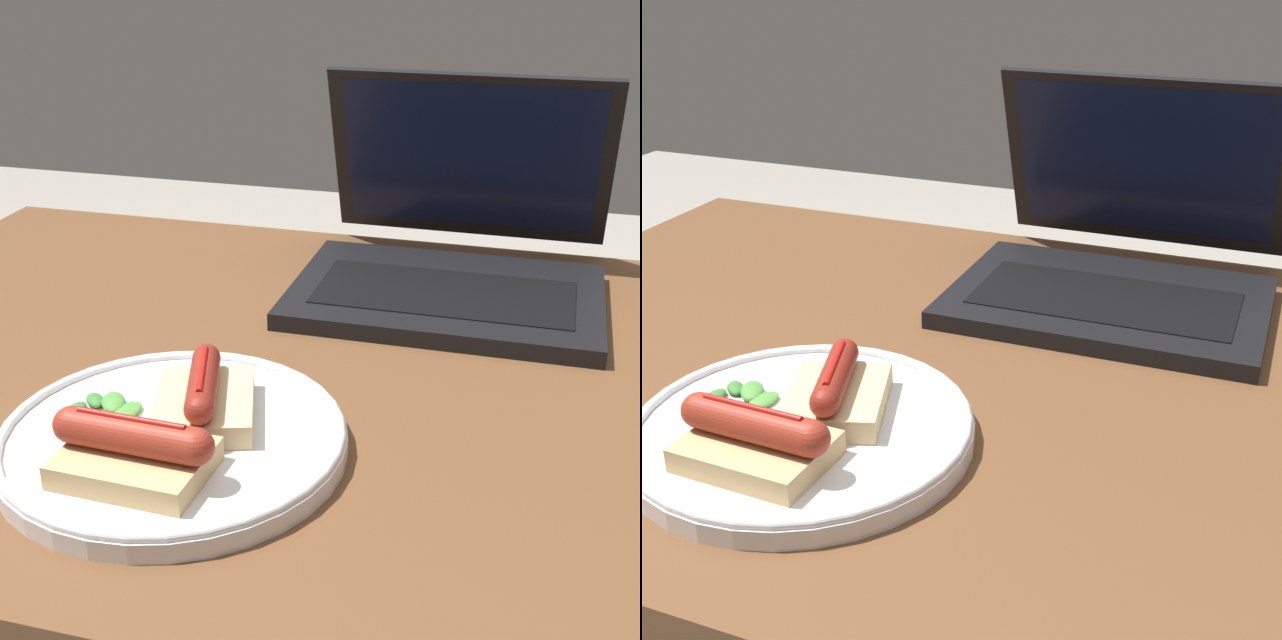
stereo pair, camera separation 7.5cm
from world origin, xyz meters
TOP-DOWN VIEW (x-y plane):
  - desk at (0.00, 0.00)m, footprint 1.24×0.72m
  - laptop at (-0.00, 0.21)m, footprint 0.32×0.31m
  - plate at (-0.16, -0.17)m, footprint 0.27×0.27m
  - sausage_toast_left at (-0.15, -0.14)m, footprint 0.10×0.12m
  - sausage_toast_middle at (-0.16, -0.23)m, footprint 0.12×0.08m
  - salad_pile at (-0.22, -0.15)m, footprint 0.06×0.07m

SIDE VIEW (x-z plane):
  - desk at x=0.00m, z-range 0.26..1.00m
  - plate at x=-0.16m, z-range 0.74..0.76m
  - salad_pile at x=-0.22m, z-range 0.75..0.76m
  - sausage_toast_left at x=-0.15m, z-range 0.75..0.79m
  - sausage_toast_middle at x=-0.16m, z-range 0.75..0.79m
  - laptop at x=0.00m, z-range 0.67..0.89m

